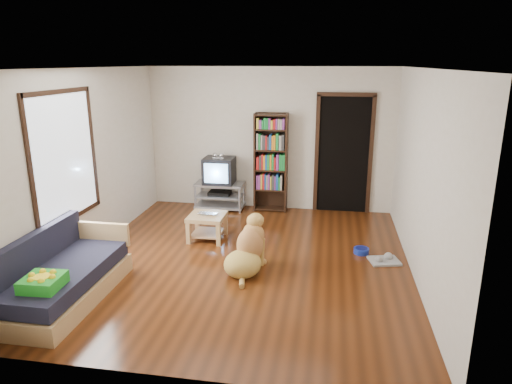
% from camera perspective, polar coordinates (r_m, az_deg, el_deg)
% --- Properties ---
extents(ground, '(5.00, 5.00, 0.00)m').
position_cam_1_polar(ground, '(6.44, -1.48, -8.60)').
color(ground, '#50240D').
rests_on(ground, ground).
extents(ceiling, '(5.00, 5.00, 0.00)m').
position_cam_1_polar(ceiling, '(5.85, -1.67, 15.23)').
color(ceiling, white).
rests_on(ceiling, ground).
extents(wall_back, '(4.50, 0.00, 4.50)m').
position_cam_1_polar(wall_back, '(8.43, 1.70, 6.58)').
color(wall_back, beige).
rests_on(wall_back, ground).
extents(wall_front, '(4.50, 0.00, 4.50)m').
position_cam_1_polar(wall_front, '(3.70, -9.01, -6.06)').
color(wall_front, beige).
rests_on(wall_front, ground).
extents(wall_left, '(0.00, 5.00, 5.00)m').
position_cam_1_polar(wall_left, '(6.80, -20.54, 3.29)').
color(wall_left, beige).
rests_on(wall_left, ground).
extents(wall_right, '(0.00, 5.00, 5.00)m').
position_cam_1_polar(wall_right, '(6.01, 20.00, 1.77)').
color(wall_right, beige).
rests_on(wall_right, ground).
extents(green_cushion, '(0.40, 0.40, 0.13)m').
position_cam_1_polar(green_cushion, '(5.28, -25.09, -10.18)').
color(green_cushion, green).
rests_on(green_cushion, sofa).
extents(laptop, '(0.31, 0.22, 0.02)m').
position_cam_1_polar(laptop, '(7.06, -6.22, -2.83)').
color(laptop, '#B5B6BA').
rests_on(laptop, coffee_table).
extents(dog_bowl, '(0.22, 0.22, 0.08)m').
position_cam_1_polar(dog_bowl, '(6.83, 13.02, -7.17)').
color(dog_bowl, '#162A97').
rests_on(dog_bowl, ground).
extents(grey_rag, '(0.47, 0.41, 0.03)m').
position_cam_1_polar(grey_rag, '(6.64, 15.73, -8.29)').
color(grey_rag, gray).
rests_on(grey_rag, ground).
extents(window, '(0.03, 1.46, 1.70)m').
position_cam_1_polar(window, '(6.34, -22.80, 4.03)').
color(window, white).
rests_on(window, wall_left).
extents(doorway, '(1.03, 0.05, 2.19)m').
position_cam_1_polar(doorway, '(8.37, 10.89, 4.97)').
color(doorway, black).
rests_on(doorway, wall_back).
extents(tv_stand, '(0.90, 0.45, 0.50)m').
position_cam_1_polar(tv_stand, '(8.59, -4.55, -0.34)').
color(tv_stand, '#99999E').
rests_on(tv_stand, ground).
extents(crt_tv, '(0.55, 0.52, 0.58)m').
position_cam_1_polar(crt_tv, '(8.49, -4.58, 2.77)').
color(crt_tv, black).
rests_on(crt_tv, tv_stand).
extents(bookshelf, '(0.60, 0.30, 1.80)m').
position_cam_1_polar(bookshelf, '(8.33, 1.87, 4.36)').
color(bookshelf, black).
rests_on(bookshelf, ground).
extents(sofa, '(0.80, 1.80, 0.80)m').
position_cam_1_polar(sofa, '(5.82, -23.00, -9.90)').
color(sofa, tan).
rests_on(sofa, ground).
extents(coffee_table, '(0.55, 0.55, 0.40)m').
position_cam_1_polar(coffee_table, '(7.13, -6.12, -3.76)').
color(coffee_table, tan).
rests_on(coffee_table, ground).
extents(dog, '(0.63, 0.94, 0.77)m').
position_cam_1_polar(dog, '(6.04, -1.04, -7.36)').
color(dog, '#B99747').
rests_on(dog, ground).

